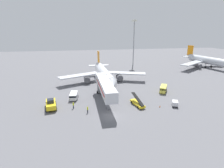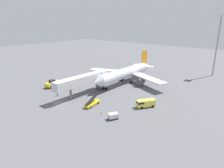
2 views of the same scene
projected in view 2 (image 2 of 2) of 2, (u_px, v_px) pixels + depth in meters
name	position (u px, v px, depth m)	size (l,w,h in m)	color
ground_plane	(60.00, 103.00, 58.71)	(300.00, 300.00, 0.00)	slate
airplane_at_gate	(126.00, 73.00, 76.71)	(34.86, 34.83, 10.86)	silver
jet_bridge	(85.00, 80.00, 64.28)	(3.46, 20.35, 6.46)	silver
pushback_tug	(53.00, 83.00, 72.81)	(3.39, 6.24, 2.65)	yellow
belt_loader_truck	(92.00, 103.00, 56.77)	(2.61, 6.04, 2.92)	yellow
service_van_near_center	(145.00, 103.00, 55.57)	(4.40, 5.47, 2.11)	#E5DB4C
service_van_rear_left	(75.00, 83.00, 73.23)	(2.70, 4.85, 1.91)	white
baggage_cart_far_right	(113.00, 116.00, 48.90)	(2.30, 2.72, 1.47)	#38383D
ground_crew_worker_foreground	(60.00, 88.00, 68.39)	(0.45, 0.45, 1.84)	#1E2333
ground_crew_worker_midground	(57.00, 93.00, 63.77)	(0.48, 0.48, 1.79)	#1E2333
safety_cone_alpha	(101.00, 113.00, 51.81)	(0.37, 0.37, 0.57)	black
apron_light_mast	(219.00, 34.00, 82.50)	(2.40, 2.40, 25.51)	#93969B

